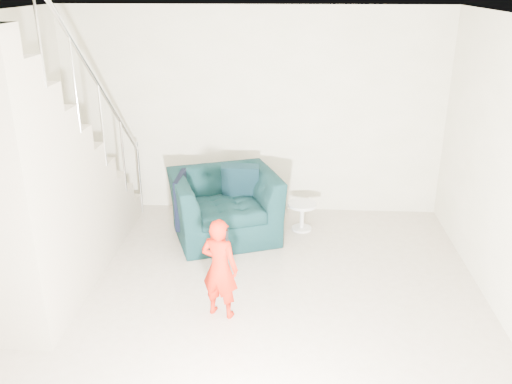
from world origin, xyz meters
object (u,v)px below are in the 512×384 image
toddler (220,268)px  staircase (34,202)px  side_table (302,212)px  armchair (225,206)px

toddler → staircase: staircase is taller
side_table → staircase: bearing=-150.2°
side_table → staircase: staircase is taller
toddler → staircase: (-1.88, 0.39, 0.45)m
armchair → side_table: size_ratio=3.43×
armchair → staircase: (-1.72, -1.30, 0.54)m
armchair → staircase: 2.22m
armchair → toddler: size_ratio=1.25×
armchair → staircase: bearing=-163.4°
armchair → side_table: (0.96, 0.24, -0.16)m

